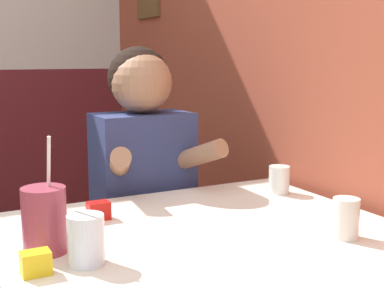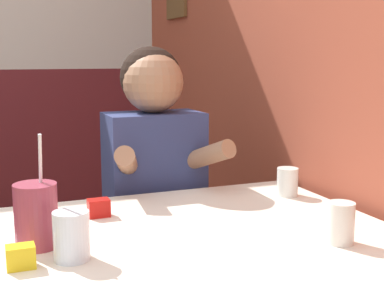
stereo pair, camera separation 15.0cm
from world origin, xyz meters
TOP-DOWN VIEW (x-y plane):
  - brick_wall_right at (1.25, 1.19)m, footprint 0.08×4.38m
  - main_table at (0.67, 0.25)m, footprint 1.03×0.89m
  - person_seated at (0.74, 0.84)m, footprint 0.42×0.41m
  - cocktail_pitcher at (0.28, 0.31)m, footprint 0.10×0.10m
  - glass_near_pitcher at (0.34, 0.20)m, footprint 0.08×0.08m
  - glass_center at (1.09, 0.50)m, footprint 0.07×0.07m
  - glass_far_side at (0.97, 0.07)m, footprint 0.07×0.07m
  - condiment_ketchup at (0.47, 0.50)m, footprint 0.06×0.04m
  - condiment_mustard at (0.24, 0.19)m, footprint 0.06×0.04m

SIDE VIEW (x-z plane):
  - person_seated at x=0.74m, z-range 0.04..1.26m
  - main_table at x=0.67m, z-range 0.30..1.03m
  - condiment_ketchup at x=0.47m, z-range 0.73..0.78m
  - condiment_mustard at x=0.24m, z-range 0.73..0.78m
  - glass_center at x=1.09m, z-range 0.73..0.82m
  - glass_far_side at x=0.97m, z-range 0.73..0.83m
  - glass_near_pitcher at x=0.34m, z-range 0.73..0.84m
  - cocktail_pitcher at x=0.28m, z-range 0.67..0.94m
  - brick_wall_right at x=1.25m, z-range 0.00..2.70m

